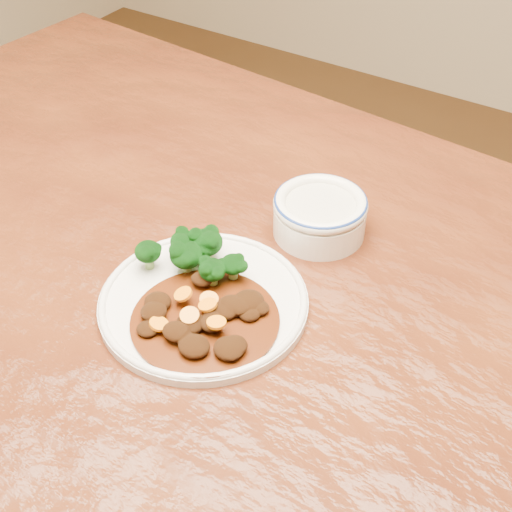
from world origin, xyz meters
The scene contains 5 objects.
dining_table centered at (0.00, 0.00, 0.67)m, with size 1.57×1.03×0.75m.
dinner_plate centered at (0.01, -0.05, 0.76)m, with size 0.24×0.24×0.02m.
broccoli_florets centered at (-0.03, -0.01, 0.78)m, with size 0.13×0.08×0.04m.
mince_stew centered at (0.04, -0.08, 0.77)m, with size 0.16×0.16×0.02m.
dip_bowl centered at (0.05, 0.14, 0.78)m, with size 0.12×0.12×0.05m.
Camera 1 is at (0.37, -0.50, 1.32)m, focal length 50.00 mm.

